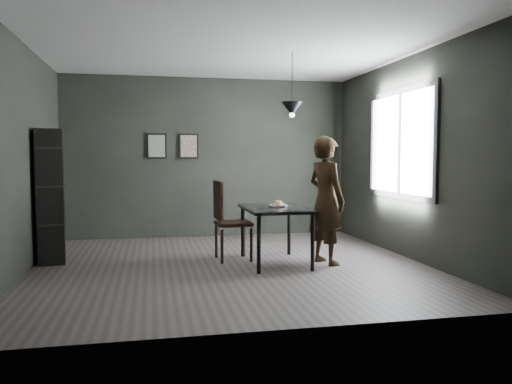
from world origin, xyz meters
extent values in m
plane|color=#36312F|center=(0.00, 0.00, 0.00)|extent=(5.00, 5.00, 0.00)
cube|color=black|center=(0.00, 2.50, 1.40)|extent=(5.00, 0.10, 2.80)
cube|color=silver|center=(0.00, 0.00, 2.80)|extent=(5.00, 5.00, 0.02)
cube|color=white|center=(2.48, 0.20, 1.60)|extent=(0.02, 1.80, 1.40)
cube|color=black|center=(2.47, 0.20, 1.60)|extent=(0.04, 1.96, 1.56)
cube|color=black|center=(0.60, 0.00, 0.73)|extent=(0.80, 1.20, 0.04)
cylinder|color=black|center=(0.26, -0.54, 0.35)|extent=(0.05, 0.05, 0.71)
cylinder|color=black|center=(0.94, -0.54, 0.35)|extent=(0.05, 0.05, 0.71)
cylinder|color=black|center=(0.26, 0.54, 0.35)|extent=(0.05, 0.05, 0.71)
cylinder|color=black|center=(0.94, 0.54, 0.35)|extent=(0.05, 0.05, 0.71)
cylinder|color=silver|center=(0.65, 0.04, 0.76)|extent=(0.23, 0.23, 0.01)
torus|color=beige|center=(0.70, 0.04, 0.78)|extent=(0.10, 0.10, 0.04)
torus|color=beige|center=(0.66, 0.09, 0.78)|extent=(0.10, 0.10, 0.04)
torus|color=beige|center=(0.61, 0.05, 0.78)|extent=(0.10, 0.10, 0.04)
torus|color=beige|center=(0.65, 0.00, 0.78)|extent=(0.10, 0.10, 0.04)
torus|color=beige|center=(0.65, 0.04, 0.81)|extent=(0.12, 0.12, 0.05)
imported|color=black|center=(1.25, -0.15, 0.84)|extent=(0.59, 0.72, 1.68)
cube|color=black|center=(0.09, 0.34, 0.50)|extent=(0.50, 0.50, 0.04)
cube|color=black|center=(-0.12, 0.33, 0.83)|extent=(0.08, 0.47, 0.51)
cylinder|color=black|center=(-0.09, 0.13, 0.23)|extent=(0.04, 0.04, 0.46)
cylinder|color=black|center=(0.31, 0.16, 0.23)|extent=(0.04, 0.04, 0.46)
cylinder|color=black|center=(-0.12, 0.53, 0.23)|extent=(0.04, 0.04, 0.46)
cylinder|color=black|center=(0.28, 0.56, 0.23)|extent=(0.04, 0.04, 0.46)
cube|color=black|center=(-2.32, 0.71, 0.89)|extent=(0.42, 0.63, 1.77)
cylinder|color=black|center=(0.85, 0.10, 2.42)|extent=(0.01, 0.01, 0.75)
cone|color=black|center=(0.85, 0.10, 2.05)|extent=(0.28, 0.28, 0.18)
sphere|color=#FFE0B2|center=(0.85, 0.10, 1.97)|extent=(0.07, 0.07, 0.07)
cube|color=black|center=(-0.90, 2.47, 1.60)|extent=(0.34, 0.03, 0.44)
cube|color=#425D51|center=(-0.90, 2.45, 1.60)|extent=(0.28, 0.01, 0.38)
cube|color=black|center=(-0.35, 2.47, 1.60)|extent=(0.34, 0.03, 0.44)
cube|color=#4E3D2C|center=(-0.35, 2.45, 1.60)|extent=(0.28, 0.01, 0.38)
camera|label=1|loc=(-0.99, -6.35, 1.41)|focal=35.00mm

